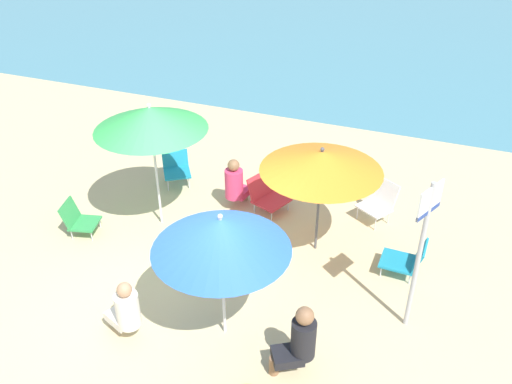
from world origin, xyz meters
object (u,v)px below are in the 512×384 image
(person_c, at_px, (235,184))
(umbrella_orange, at_px, (322,161))
(beach_chair_a, at_px, (266,194))
(beach_chair_b, at_px, (407,259))
(beach_chair_f, at_px, (379,201))
(person_a, at_px, (126,310))
(beach_chair_d, at_px, (176,167))
(person_b, at_px, (299,340))
(umbrella_green, at_px, (150,118))
(umbrella_blue, at_px, (221,234))
(beach_chair_c, at_px, (78,219))
(beach_chair_e, at_px, (209,248))
(warning_sign, at_px, (423,237))

(person_c, bearing_deg, umbrella_orange, -103.02)
(beach_chair_a, relative_size, person_c, 0.77)
(beach_chair_b, relative_size, beach_chair_f, 0.88)
(beach_chair_a, xyz_separation_m, person_a, (-0.61, -3.41, 0.14))
(beach_chair_a, height_order, beach_chair_d, beach_chair_a)
(person_b, bearing_deg, person_a, -24.31)
(umbrella_green, bearing_deg, person_b, -34.44)
(beach_chair_f, distance_m, person_a, 4.54)
(beach_chair_b, relative_size, person_b, 0.63)
(beach_chair_b, distance_m, person_b, 2.45)
(umbrella_orange, xyz_separation_m, beach_chair_a, (-1.12, 0.77, -1.26))
(umbrella_blue, distance_m, umbrella_green, 2.76)
(umbrella_green, height_order, beach_chair_b, umbrella_green)
(beach_chair_c, distance_m, person_b, 4.39)
(umbrella_green, relative_size, person_c, 2.23)
(beach_chair_b, bearing_deg, person_b, 68.74)
(umbrella_orange, bearing_deg, beach_chair_a, 145.24)
(person_a, xyz_separation_m, person_b, (2.18, 0.27, 0.05))
(beach_chair_e, height_order, warning_sign, warning_sign)
(umbrella_green, xyz_separation_m, person_a, (0.90, -2.37, -1.46))
(beach_chair_b, height_order, beach_chair_e, beach_chair_b)
(umbrella_blue, height_order, warning_sign, warning_sign)
(umbrella_blue, height_order, person_c, umbrella_blue)
(beach_chair_e, bearing_deg, beach_chair_d, -42.04)
(beach_chair_e, relative_size, warning_sign, 0.27)
(beach_chair_d, distance_m, person_c, 1.47)
(umbrella_orange, bearing_deg, person_a, -123.14)
(umbrella_blue, distance_m, beach_chair_b, 3.12)
(beach_chair_c, relative_size, person_a, 0.67)
(beach_chair_b, xyz_separation_m, beach_chair_d, (-4.44, 1.17, 0.03))
(beach_chair_a, height_order, beach_chair_c, beach_chair_a)
(beach_chair_d, relative_size, person_b, 0.77)
(person_b, xyz_separation_m, person_c, (-2.09, 3.00, -0.02))
(umbrella_green, distance_m, beach_chair_a, 2.43)
(beach_chair_e, xyz_separation_m, person_c, (-0.24, 1.57, 0.20))
(person_a, height_order, person_c, person_c)
(umbrella_blue, distance_m, umbrella_orange, 2.21)
(beach_chair_f, bearing_deg, umbrella_green, -35.21)
(umbrella_orange, distance_m, beach_chair_a, 1.85)
(beach_chair_b, bearing_deg, umbrella_green, 3.69)
(umbrella_blue, xyz_separation_m, person_a, (-1.11, -0.51, -1.11))
(person_c, bearing_deg, beach_chair_d, 81.62)
(beach_chair_c, relative_size, beach_chair_f, 0.86)
(beach_chair_b, height_order, person_a, person_a)
(beach_chair_f, bearing_deg, umbrella_blue, 9.32)
(beach_chair_a, distance_m, person_c, 0.57)
(person_a, bearing_deg, person_c, -70.38)
(beach_chair_f, height_order, person_a, person_a)
(person_c, bearing_deg, warning_sign, -110.82)
(umbrella_orange, relative_size, warning_sign, 0.83)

